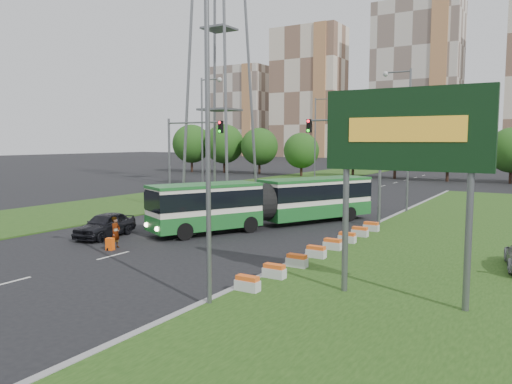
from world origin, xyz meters
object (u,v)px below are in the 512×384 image
Objects in this scene: transmission_pylon at (219,12)px; traffic_mast_median at (358,151)px; car_left_far at (221,205)px; pedestrian at (116,232)px; shopping_trolley at (110,244)px; car_left_near at (105,225)px; traffic_mast_left at (184,149)px; articulated_bus at (265,202)px; billboard at (406,139)px.

traffic_mast_median is at bearing -36.00° from transmission_pylon.
pedestrian is (2.87, -14.46, 0.24)m from car_left_far.
shopping_trolley is (3.01, -15.02, -0.32)m from car_left_far.
car_left_near is at bearing -96.36° from car_left_far.
car_left_far is 5.82× the size of shopping_trolley.
car_left_near is 3.61m from pedestrian.
transmission_pylon is (-9.62, 19.00, 16.65)m from traffic_mast_left.
pedestrian is 0.80m from shopping_trolley.
traffic_mast_left is 15.53m from pedestrian.
traffic_mast_median is 7.56m from articulated_bus.
billboard and traffic_mast_left have the same top height.
billboard reaches higher than car_left_far.
billboard is 0.46× the size of articulated_bus.
traffic_mast_left is at bearing 14.47° from pedestrian.
articulated_bus is at bearing 59.56° from shopping_trolley.
billboard reaches higher than car_left_near.
car_left_near is 4.06m from shopping_trolley.
car_left_near reaches higher than shopping_trolley.
shopping_trolley is at bearing -84.32° from car_left_far.
billboard is at bearing -33.55° from traffic_mast_left.
billboard is 49.47m from transmission_pylon.
traffic_mast_median reaches higher than car_left_far.
transmission_pylon is at bearing 157.86° from articulated_bus.
billboard reaches higher than shopping_trolley.
billboard is at bearing -16.34° from shopping_trolley.
traffic_mast_left is 4.44× the size of pedestrian.
articulated_bus is at bearing -16.15° from traffic_mast_left.
pedestrian reaches higher than car_left_near.
traffic_mast_median reaches higher than car_left_near.
car_left_near is (-12.10, -12.63, -4.56)m from traffic_mast_median.
transmission_pylon reaches higher than car_left_near.
traffic_mast_left is at bearing 100.38° from shopping_trolley.
pedestrian is (6.08, -13.58, -4.45)m from traffic_mast_left.
shopping_trolley is at bearing -64.46° from transmission_pylon.
pedestrian is at bearing -84.41° from car_left_far.
billboard is 25.68m from car_left_far.
car_left_far is 2.22× the size of pedestrian.
traffic_mast_left is 0.46× the size of articulated_bus.
traffic_mast_left is at bearing -63.14° from transmission_pylon.
traffic_mast_median is 18.08m from car_left_near.
shopping_trolley is (6.22, -14.14, -5.01)m from traffic_mast_left.
traffic_mast_left is at bearing -176.23° from traffic_mast_median.
traffic_mast_left reaches higher than car_left_far.
car_left_near is 12.50m from car_left_far.
transmission_pylon is 42.64m from shopping_trolley.
pedestrian is (-9.08, -14.58, -4.45)m from traffic_mast_median.
car_left_near is (-6.65, -8.82, -0.97)m from articulated_bus.
car_left_far is 15.32m from shopping_trolley.
traffic_mast_left is at bearing -169.84° from articulated_bus.
car_left_near is at bearing 170.22° from billboard.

